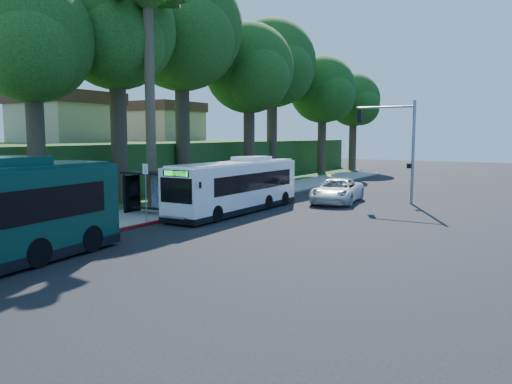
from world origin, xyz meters
The scene contains 18 objects.
ground centered at (0.00, 0.00, 0.00)m, with size 140.00×140.00×0.00m, color black.
sidewalk centered at (-7.30, 0.00, 0.06)m, with size 4.50×70.00×0.12m, color gray.
red_curb centered at (-5.00, -4.00, 0.07)m, with size 0.25×30.00×0.13m, color maroon.
grass_verge centered at (-13.00, 5.00, 0.03)m, with size 8.00×70.00×0.06m, color #234719.
bus_shelter centered at (-7.26, -2.86, 1.81)m, with size 3.20×1.51×2.55m.
stop_sign_pole centered at (-5.40, -5.00, 2.08)m, with size 0.35×0.06×3.17m.
traffic_signal_pole centered at (3.78, 10.00, 4.42)m, with size 4.10×0.30×7.00m.
palm_tree centered at (-8.20, -1.50, 12.38)m, with size 4.20×4.20×14.40m.
hillside_backdrop centered at (-26.30, 15.10, 2.44)m, with size 24.00×60.00×8.80m.
tree_0 centered at (-12.40, -0.02, 11.20)m, with size 8.40×8.00×15.70m.
tree_1 centered at (-13.37, 7.98, 12.73)m, with size 10.50×10.00×18.26m.
tree_2 centered at (-11.89, 15.98, 10.48)m, with size 8.82×8.40×15.12m.
tree_3 centered at (-13.88, 23.98, 11.98)m, with size 10.08×9.60×17.28m.
tree_4 centered at (-11.40, 31.98, 9.73)m, with size 8.40×8.00×14.14m.
tree_5 centered at (-10.41, 39.99, 8.96)m, with size 7.35×7.00×12.86m.
tree_6 centered at (-12.91, -6.01, 9.71)m, with size 7.56×7.20×13.74m.
white_bus centered at (-3.46, 0.82, 1.63)m, with size 2.42×11.18×3.33m.
pickup centered at (0.22, 7.94, 0.83)m, with size 2.77×6.00×1.67m, color silver.
Camera 1 is at (13.13, -24.44, 4.67)m, focal length 35.00 mm.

